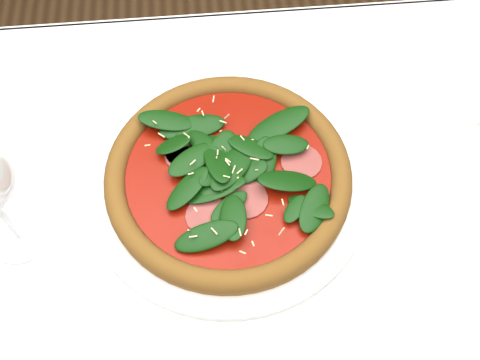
{
  "coord_description": "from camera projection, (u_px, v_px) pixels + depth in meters",
  "views": [
    {
      "loc": [
        0.03,
        -0.32,
        1.41
      ],
      "look_at": [
        0.07,
        0.05,
        0.77
      ],
      "focal_mm": 40.0,
      "sensor_mm": 36.0,
      "label": 1
    }
  ],
  "objects": [
    {
      "name": "ground",
      "position": [
        215.0,
        351.0,
        1.37
      ],
      "size": [
        6.0,
        6.0,
        0.0
      ],
      "primitive_type": "plane",
      "color": "brown",
      "rests_on": "ground"
    },
    {
      "name": "dining_table",
      "position": [
        199.0,
        252.0,
        0.81
      ],
      "size": [
        1.21,
        0.81,
        0.75
      ],
      "color": "silver",
      "rests_on": "ground"
    },
    {
      "name": "plate",
      "position": [
        228.0,
        181.0,
        0.75
      ],
      "size": [
        0.39,
        0.39,
        0.02
      ],
      "color": "white",
      "rests_on": "dining_table"
    },
    {
      "name": "pizza",
      "position": [
        228.0,
        172.0,
        0.73
      ],
      "size": [
        0.34,
        0.34,
        0.04
      ],
      "rotation": [
        0.0,
        0.0,
        -0.01
      ],
      "color": "#9B6125",
      "rests_on": "plate"
    },
    {
      "name": "saucer_far",
      "position": [
        471.0,
        89.0,
        0.84
      ],
      "size": [
        0.13,
        0.13,
        0.01
      ],
      "color": "white",
      "rests_on": "dining_table"
    }
  ]
}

